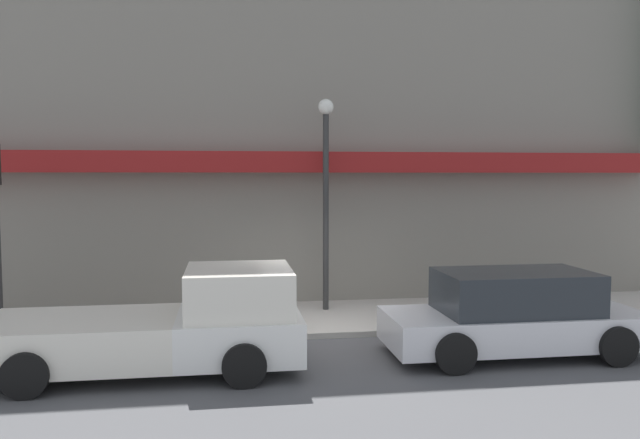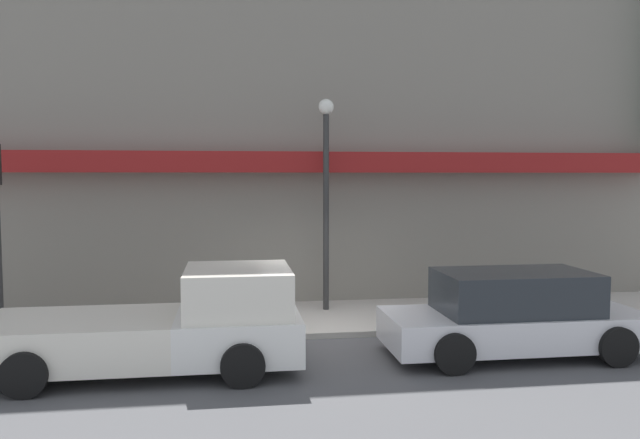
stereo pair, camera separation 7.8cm
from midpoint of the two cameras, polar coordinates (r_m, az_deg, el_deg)
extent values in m
plane|color=#4C4C4F|center=(12.77, 0.68, -10.86)|extent=(80.00, 80.00, 0.00)
cube|color=#B7B2A8|center=(14.28, -0.33, -8.99)|extent=(36.00, 3.19, 0.12)
cube|color=gray|center=(17.19, -1.80, 13.06)|extent=(19.80, 3.00, 11.94)
cube|color=maroon|center=(15.20, -1.02, 5.26)|extent=(18.22, 0.60, 0.50)
cube|color=white|center=(10.92, -7.27, -10.32)|extent=(2.07, 2.04, 0.72)
cube|color=silver|center=(10.75, -7.31, -6.46)|extent=(1.76, 1.87, 0.77)
cube|color=silver|center=(11.18, -20.89, -10.21)|extent=(3.11, 2.04, 0.72)
cylinder|color=black|center=(11.96, -7.10, -10.20)|extent=(0.70, 0.22, 0.70)
cylinder|color=black|center=(10.00, -6.85, -13.08)|extent=(0.70, 0.22, 0.70)
cylinder|color=black|center=(12.33, -22.44, -10.05)|extent=(0.70, 0.22, 0.70)
cylinder|color=black|center=(10.44, -25.23, -12.72)|extent=(0.70, 0.22, 0.70)
cube|color=silver|center=(12.09, 17.47, -9.44)|extent=(4.72, 1.78, 0.60)
cube|color=#23282D|center=(11.95, 17.54, -6.31)|extent=(2.74, 1.60, 0.74)
cylinder|color=black|center=(13.56, 21.45, -8.74)|extent=(0.70, 0.22, 0.70)
cylinder|color=black|center=(12.10, 25.69, -10.42)|extent=(0.70, 0.22, 0.70)
cylinder|color=black|center=(12.40, 9.44, -9.71)|extent=(0.70, 0.22, 0.70)
cylinder|color=black|center=(10.78, 12.37, -11.88)|extent=(0.70, 0.22, 0.70)
cylinder|color=yellow|center=(13.07, -10.97, -8.88)|extent=(0.18, 0.18, 0.51)
sphere|color=yellow|center=(13.00, -10.99, -7.47)|extent=(0.17, 0.17, 0.17)
cylinder|color=#2D2D2D|center=(14.58, 0.71, 0.60)|extent=(0.14, 0.14, 4.57)
sphere|color=silver|center=(14.64, 0.72, 10.27)|extent=(0.36, 0.36, 0.36)
camera|label=1|loc=(0.04, -89.84, 0.01)|focal=35.00mm
camera|label=2|loc=(0.04, 90.16, -0.01)|focal=35.00mm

